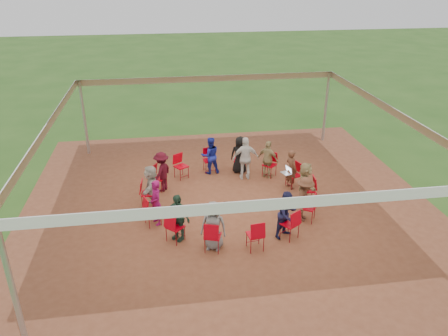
{
  "coord_description": "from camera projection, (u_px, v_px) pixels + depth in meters",
  "views": [
    {
      "loc": [
        -1.97,
        -12.13,
        6.98
      ],
      "look_at": [
        -0.11,
        0.3,
        1.15
      ],
      "focal_mm": 35.0,
      "sensor_mm": 36.0,
      "label": 1
    }
  ],
  "objects": [
    {
      "name": "chair_7",
      "position": [
        153.0,
        211.0,
        12.79
      ],
      "size": [
        0.56,
        0.54,
        0.9
      ],
      "primitive_type": null,
      "rotation": [
        0.0,
        0.0,
        -1.22
      ],
      "color": "#C40011",
      "rests_on": "ground"
    },
    {
      "name": "chair_9",
      "position": [
        213.0,
        236.0,
        11.61
      ],
      "size": [
        0.54,
        0.55,
        0.9
      ],
      "primitive_type": null,
      "rotation": [
        0.0,
        0.0,
        -0.33
      ],
      "color": "#C40011",
      "rests_on": "ground"
    },
    {
      "name": "tent",
      "position": [
        229.0,
        135.0,
        13.09
      ],
      "size": [
        10.33,
        10.33,
        3.0
      ],
      "color": "#B2B2B7",
      "rests_on": "ground"
    },
    {
      "name": "chair_0",
      "position": [
        294.0,
        175.0,
        15.0
      ],
      "size": [
        0.56,
        0.54,
        0.9
      ],
      "primitive_type": null,
      "rotation": [
        0.0,
        0.0,
        1.92
      ],
      "color": "#C40011",
      "rests_on": "ground"
    },
    {
      "name": "standing_person",
      "position": [
        246.0,
        158.0,
        15.44
      ],
      "size": [
        0.94,
        0.51,
        1.58
      ],
      "primitive_type": "imported",
      "rotation": [
        0.0,
        0.0,
        3.1
      ],
      "color": "silver",
      "rests_on": "ground"
    },
    {
      "name": "person_seated_6",
      "position": [
        156.0,
        203.0,
        12.74
      ],
      "size": [
        0.49,
        0.59,
        1.4
      ],
      "primitive_type": "imported",
      "rotation": [
        0.0,
        0.0,
        -1.22
      ],
      "color": "#840D50",
      "rests_on": "ground"
    },
    {
      "name": "chair_13",
      "position": [
        308.0,
        190.0,
        14.01
      ],
      "size": [
        0.48,
        0.46,
        0.9
      ],
      "primitive_type": null,
      "rotation": [
        0.0,
        0.0,
        1.47
      ],
      "color": "#C40011",
      "rests_on": "ground"
    },
    {
      "name": "chair_4",
      "position": [
        181.0,
        167.0,
        15.64
      ],
      "size": [
        0.59,
        0.6,
        0.9
      ],
      "primitive_type": null,
      "rotation": [
        0.0,
        0.0,
        -2.57
      ],
      "color": "#C40011",
      "rests_on": "ground"
    },
    {
      "name": "cable_coil",
      "position": [
        226.0,
        205.0,
        13.99
      ],
      "size": [
        0.4,
        0.4,
        0.03
      ],
      "rotation": [
        0.0,
        0.0,
        0.14
      ],
      "color": "black",
      "rests_on": "ground"
    },
    {
      "name": "chair_5",
      "position": [
        159.0,
        178.0,
        14.8
      ],
      "size": [
        0.59,
        0.59,
        0.9
      ],
      "primitive_type": null,
      "rotation": [
        0.0,
        0.0,
        -2.12
      ],
      "color": "#C40011",
      "rests_on": "ground"
    },
    {
      "name": "chair_1",
      "position": [
        269.0,
        165.0,
        15.77
      ],
      "size": [
        0.61,
        0.61,
        0.9
      ],
      "primitive_type": null,
      "rotation": [
        0.0,
        0.0,
        2.37
      ],
      "color": "#C40011",
      "rests_on": "ground"
    },
    {
      "name": "person_seated_11",
      "position": [
        305.0,
        183.0,
        13.89
      ],
      "size": [
        0.61,
        1.34,
        1.4
      ],
      "primitive_type": "imported",
      "rotation": [
        0.0,
        0.0,
        1.47
      ],
      "color": "tan",
      "rests_on": "ground"
    },
    {
      "name": "chair_6",
      "position": [
        148.0,
        193.0,
        13.78
      ],
      "size": [
        0.48,
        0.46,
        0.9
      ],
      "primitive_type": null,
      "rotation": [
        0.0,
        0.0,
        -1.67
      ],
      "color": "#C40011",
      "rests_on": "ground"
    },
    {
      "name": "chair_2",
      "position": [
        240.0,
        160.0,
        16.18
      ],
      "size": [
        0.54,
        0.55,
        0.9
      ],
      "primitive_type": null,
      "rotation": [
        0.0,
        0.0,
        2.82
      ],
      "color": "#C40011",
      "rests_on": "ground"
    },
    {
      "name": "laptop",
      "position": [
        287.0,
        171.0,
        14.79
      ],
      "size": [
        0.38,
        0.42,
        0.24
      ],
      "rotation": [
        0.0,
        0.0,
        1.92
      ],
      "color": "#B7B7BC",
      "rests_on": "ground"
    },
    {
      "name": "person_seated_7",
      "position": [
        178.0,
        217.0,
        12.0
      ],
      "size": [
        0.88,
        0.87,
        1.4
      ],
      "primitive_type": "imported",
      "rotation": [
        0.0,
        0.0,
        -0.77
      ],
      "color": "#254534",
      "rests_on": "ground"
    },
    {
      "name": "person_seated_5",
      "position": [
        151.0,
        186.0,
        13.68
      ],
      "size": [
        0.61,
        1.34,
        1.4
      ],
      "primitive_type": "imported",
      "rotation": [
        0.0,
        0.0,
        -1.67
      ],
      "color": "#A29D92",
      "rests_on": "ground"
    },
    {
      "name": "person_seated_2",
      "position": [
        240.0,
        155.0,
        15.96
      ],
      "size": [
        0.77,
        0.58,
        1.4
      ],
      "primitive_type": "imported",
      "rotation": [
        0.0,
        0.0,
        2.82
      ],
      "color": "black",
      "rests_on": "ground"
    },
    {
      "name": "person_seated_9",
      "position": [
        287.0,
        214.0,
        12.13
      ],
      "size": [
        0.78,
        0.7,
        1.4
      ],
      "primitive_type": "imported",
      "rotation": [
        0.0,
        0.0,
        0.57
      ],
      "color": "#191A40",
      "rests_on": "ground"
    },
    {
      "name": "person_seated_0",
      "position": [
        291.0,
        169.0,
        14.84
      ],
      "size": [
        0.49,
        0.59,
        1.4
      ],
      "primitive_type": "imported",
      "rotation": [
        0.0,
        0.0,
        1.92
      ],
      "color": "brown",
      "rests_on": "ground"
    },
    {
      "name": "dirt_patch",
      "position": [
        229.0,
        204.0,
        14.08
      ],
      "size": [
        13.0,
        13.0,
        0.0
      ],
      "primitive_type": "plane",
      "color": "brown",
      "rests_on": "ground"
    },
    {
      "name": "chair_3",
      "position": [
        209.0,
        160.0,
        16.13
      ],
      "size": [
        0.47,
        0.49,
        0.9
      ],
      "primitive_type": null,
      "rotation": [
        0.0,
        0.0,
        -3.02
      ],
      "color": "#C40011",
      "rests_on": "ground"
    },
    {
      "name": "person_seated_4",
      "position": [
        162.0,
        172.0,
        14.65
      ],
      "size": [
        0.85,
        1.0,
        1.4
      ],
      "primitive_type": "imported",
      "rotation": [
        0.0,
        0.0,
        -2.12
      ],
      "color": "#3F0914",
      "rests_on": "ground"
    },
    {
      "name": "chair_11",
      "position": [
        290.0,
        224.0,
        12.15
      ],
      "size": [
        0.59,
        0.6,
        0.9
      ],
      "primitive_type": null,
      "rotation": [
        0.0,
        0.0,
        0.57
      ],
      "color": "#C40011",
      "rests_on": "ground"
    },
    {
      "name": "person_seated_8",
      "position": [
        214.0,
        225.0,
        11.61
      ],
      "size": [
        0.77,
        0.58,
        1.4
      ],
      "primitive_type": "imported",
      "rotation": [
        0.0,
        0.0,
        -0.33
      ],
      "color": "slate",
      "rests_on": "ground"
    },
    {
      "name": "chair_8",
      "position": [
        175.0,
        227.0,
        12.02
      ],
      "size": [
        0.61,
        0.61,
        0.9
      ],
      "primitive_type": null,
      "rotation": [
        0.0,
        0.0,
        -0.77
      ],
      "color": "#C40011",
      "rests_on": "ground"
    },
    {
      "name": "person_seated_3",
      "position": [
        210.0,
        155.0,
        15.92
      ],
      "size": [
        0.72,
        0.47,
        1.4
      ],
      "primitive_type": "imported",
      "rotation": [
        0.0,
        0.0,
        -3.02
      ],
      "color": "#1A2599",
      "rests_on": "ground"
    },
    {
      "name": "person_seated_10",
      "position": [
        305.0,
        199.0,
        12.93
      ],
      "size": [
        0.85,
        1.0,
        1.4
      ],
      "primitive_type": "imported",
      "rotation": [
        0.0,
        0.0,
        1.02
      ],
      "color": "brown",
      "rests_on": "ground"
    },
    {
      "name": "person_seated_1",
      "position": [
        268.0,
        159.0,
        15.58
      ],
      "size": [
        0.88,
        0.87,
        1.4
      ],
      "primitive_type": "imported",
      "rotation": [
        0.0,
        0.0,
        2.37
      ],
      "color": "tan",
      "rests_on": "ground"
    },
    {
      "name": "ground",
      "position": [
        229.0,
        204.0,
        14.08
      ],
      "size": [
        80.0,
        80.0,
        0.0
      ],
      "primitive_type": "plane",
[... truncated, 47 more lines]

